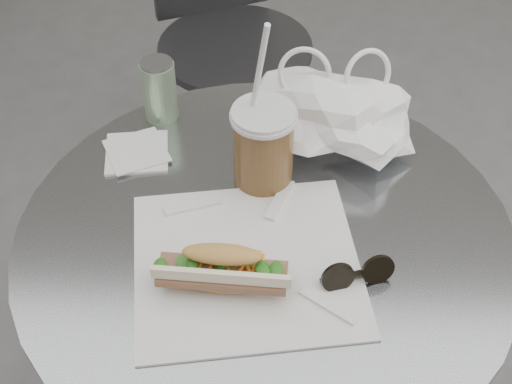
{
  "coord_description": "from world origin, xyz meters",
  "views": [
    {
      "loc": [
        0.02,
        -0.52,
        1.55
      ],
      "look_at": [
        -0.02,
        0.24,
        0.79
      ],
      "focal_mm": 50.0,
      "sensor_mm": 36.0,
      "label": 1
    }
  ],
  "objects_px": {
    "sunglasses": "(357,274)",
    "drink_can": "(159,90)",
    "cafe_table": "(264,335)",
    "chair_far": "(231,81)",
    "banh_mi": "(222,270)",
    "iced_coffee": "(263,145)"
  },
  "relations": [
    {
      "from": "cafe_table",
      "to": "banh_mi",
      "type": "distance_m",
      "value": 0.33
    },
    {
      "from": "sunglasses",
      "to": "banh_mi",
      "type": "bearing_deg",
      "value": 168.49
    },
    {
      "from": "chair_far",
      "to": "iced_coffee",
      "type": "height_order",
      "value": "iced_coffee"
    },
    {
      "from": "chair_far",
      "to": "iced_coffee",
      "type": "distance_m",
      "value": 0.93
    },
    {
      "from": "chair_far",
      "to": "drink_can",
      "type": "xyz_separation_m",
      "value": [
        -0.07,
        -0.64,
        0.45
      ]
    },
    {
      "from": "cafe_table",
      "to": "chair_far",
      "type": "distance_m",
      "value": 0.93
    },
    {
      "from": "cafe_table",
      "to": "drink_can",
      "type": "xyz_separation_m",
      "value": [
        -0.19,
        0.27,
        0.33
      ]
    },
    {
      "from": "banh_mi",
      "to": "sunglasses",
      "type": "relative_size",
      "value": 2.09
    },
    {
      "from": "chair_far",
      "to": "drink_can",
      "type": "distance_m",
      "value": 0.78
    },
    {
      "from": "sunglasses",
      "to": "chair_far",
      "type": "bearing_deg",
      "value": 88.03
    },
    {
      "from": "cafe_table",
      "to": "sunglasses",
      "type": "relative_size",
      "value": 7.05
    },
    {
      "from": "banh_mi",
      "to": "iced_coffee",
      "type": "xyz_separation_m",
      "value": [
        0.05,
        0.22,
        0.03
      ]
    },
    {
      "from": "iced_coffee",
      "to": "sunglasses",
      "type": "distance_m",
      "value": 0.26
    },
    {
      "from": "cafe_table",
      "to": "iced_coffee",
      "type": "distance_m",
      "value": 0.37
    },
    {
      "from": "iced_coffee",
      "to": "sunglasses",
      "type": "height_order",
      "value": "iced_coffee"
    },
    {
      "from": "banh_mi",
      "to": "sunglasses",
      "type": "distance_m",
      "value": 0.19
    },
    {
      "from": "cafe_table",
      "to": "banh_mi",
      "type": "xyz_separation_m",
      "value": [
        -0.06,
        -0.1,
        0.31
      ]
    },
    {
      "from": "iced_coffee",
      "to": "cafe_table",
      "type": "bearing_deg",
      "value": -86.23
    },
    {
      "from": "cafe_table",
      "to": "chair_far",
      "type": "relative_size",
      "value": 0.98
    },
    {
      "from": "sunglasses",
      "to": "drink_can",
      "type": "height_order",
      "value": "drink_can"
    },
    {
      "from": "chair_far",
      "to": "cafe_table",
      "type": "bearing_deg",
      "value": 75.15
    },
    {
      "from": "sunglasses",
      "to": "drink_can",
      "type": "distance_m",
      "value": 0.49
    }
  ]
}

